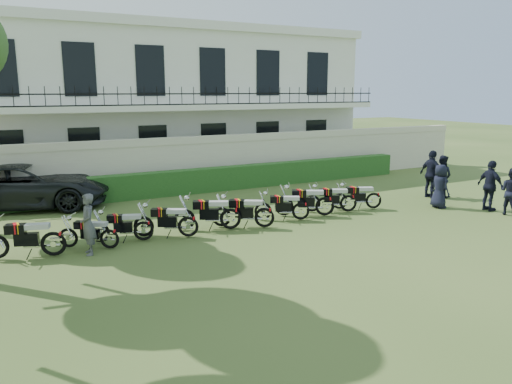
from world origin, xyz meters
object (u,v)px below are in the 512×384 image
motorcycle_5 (264,213)px  motorcycle_8 (348,199)px  motorcycle_9 (374,197)px  motorcycle_7 (325,202)px  motorcycle_3 (188,222)px  motorcycle_6 (301,207)px  motorcycle_1 (109,234)px  officer_2 (490,186)px  officer_1 (511,192)px  suv (25,186)px  inspector (88,224)px  motorcycle_4 (230,214)px  officer_4 (442,176)px  officer_5 (432,174)px  motorcycle_2 (143,226)px  motorcycle_0 (53,238)px  officer_3 (440,186)px

motorcycle_5 → motorcycle_8: (3.64, 0.42, -0.03)m
motorcycle_5 → motorcycle_9: motorcycle_5 is taller
motorcycle_7 → motorcycle_3: bearing=121.1°
motorcycle_6 → motorcycle_5: bearing=128.4°
motorcycle_1 → officer_2: bearing=-64.9°
officer_1 → suv: bearing=54.1°
motorcycle_1 → inspector: (-0.56, -0.17, 0.38)m
suv → motorcycle_1: bearing=-149.7°
motorcycle_1 → motorcycle_7: size_ratio=0.80×
inspector → officer_1: (13.62, -2.50, 0.01)m
motorcycle_4 → officer_1: (9.35, -2.86, 0.31)m
motorcycle_3 → officer_4: (11.07, 0.56, 0.37)m
motorcycle_3 → officer_5: (10.58, 0.64, 0.47)m
officer_1 → motorcycle_2: bearing=72.0°
motorcycle_4 → motorcycle_2: bearing=113.3°
motorcycle_8 → inspector: inspector is taller
officer_1 → motorcycle_6: bearing=63.5°
officer_2 → motorcycle_0: bearing=86.5°
officer_4 → motorcycle_9: bearing=81.8°
motorcycle_0 → officer_2: 14.52m
inspector → motorcycle_1: bearing=108.5°
suv → officer_4: 16.06m
motorcycle_9 → officer_1: officer_1 is taller
motorcycle_7 → motorcycle_8: 1.09m
motorcycle_6 → motorcycle_4: bearing=117.1°
officer_4 → motorcycle_4: bearing=78.8°
motorcycle_5 → motorcycle_1: bearing=121.0°
suv → officer_5: 15.57m
motorcycle_2 → officer_4: bearing=-68.4°
officer_1 → officer_5: 3.36m
suv → officer_1: (14.68, -9.08, 0.01)m
motorcycle_3 → motorcycle_6: bearing=-59.4°
motorcycle_5 → motorcycle_6: 1.55m
officer_2 → officer_3: (-1.22, 1.17, -0.10)m
motorcycle_6 → officer_4: 7.11m
suv → officer_4: officer_4 is taller
motorcycle_5 → suv: 9.13m
motorcycle_2 → officer_1: size_ratio=1.04×
motorcycle_8 → officer_2: bearing=-87.7°
officer_5 → suv: bearing=68.1°
motorcycle_0 → inspector: size_ratio=1.21×
motorcycle_3 → motorcycle_7: motorcycle_7 is taller
motorcycle_0 → officer_1: (14.47, -2.72, 0.31)m
motorcycle_1 → officer_1: 13.34m
motorcycle_0 → officer_2: officer_2 is taller
motorcycle_4 → inspector: (-4.28, -0.36, 0.29)m
motorcycle_0 → officer_4: size_ratio=1.15×
motorcycle_7 → motorcycle_8: motorcycle_7 is taller
motorcycle_5 → officer_5: bearing=-51.6°
motorcycle_4 → officer_1: 9.78m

